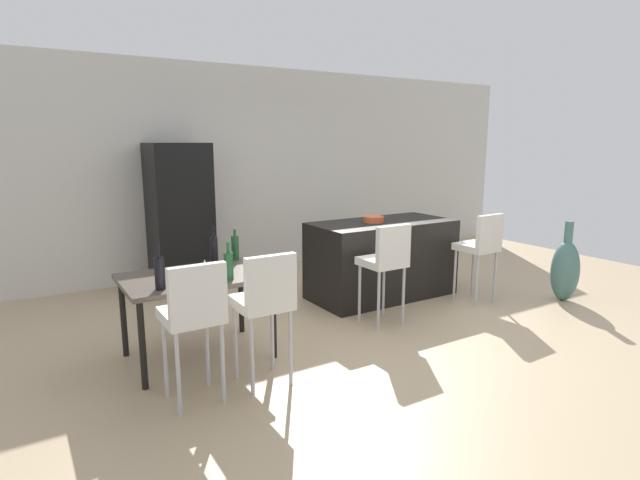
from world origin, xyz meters
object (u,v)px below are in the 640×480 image
object	(u,v)px
bar_chair_left	(386,258)
fruit_bowl	(373,219)
wine_glass_right	(205,265)
wine_bottle_left	(229,265)
kitchen_island	(382,259)
bar_chair_middle	(481,244)
wine_bottle_near	(160,272)
dining_chair_far	(265,298)
dining_chair_near	(194,311)
floor_vase	(565,270)
dining_table	(197,283)
refrigerator	(180,216)
potted_plant	(358,241)
wine_bottle_middle	(235,247)
wine_bottle_inner	(214,250)

from	to	relation	value
bar_chair_left	fruit_bowl	world-z (taller)	bar_chair_left
wine_glass_right	wine_bottle_left	bearing A→B (deg)	-27.90
kitchen_island	bar_chair_middle	xyz separation A→B (m)	(0.81, -0.80, 0.24)
wine_glass_right	fruit_bowl	size ratio (longest dim) A/B	0.72
wine_bottle_near	bar_chair_middle	bearing A→B (deg)	0.68
wine_bottle_left	bar_chair_middle	bearing A→B (deg)	1.12
wine_bottle_left	bar_chair_left	bearing A→B (deg)	2.03
dining_chair_far	dining_chair_near	bearing A→B (deg)	-180.00
dining_chair_far	fruit_bowl	world-z (taller)	dining_chair_far
floor_vase	wine_glass_right	bearing A→B (deg)	173.03
dining_table	refrigerator	world-z (taller)	refrigerator
wine_glass_right	potted_plant	xyz separation A→B (m)	(3.36, 2.51, -0.57)
wine_bottle_middle	wine_glass_right	size ratio (longest dim) A/B	1.72
potted_plant	dining_chair_far	bearing A→B (deg)	-135.08
floor_vase	wine_bottle_near	bearing A→B (deg)	174.52
wine_bottle_middle	refrigerator	xyz separation A→B (m)	(0.06, 1.98, 0.06)
floor_vase	dining_chair_far	bearing A→B (deg)	-178.95
wine_bottle_inner	floor_vase	size ratio (longest dim) A/B	0.37
wine_bottle_inner	wine_glass_right	world-z (taller)	wine_bottle_inner
bar_chair_left	dining_chair_near	distance (m)	2.23
bar_chair_left	wine_bottle_left	xyz separation A→B (m)	(-1.70, -0.06, 0.16)
bar_chair_left	dining_chair_far	xyz separation A→B (m)	(-1.61, -0.55, 0.00)
wine_bottle_inner	potted_plant	distance (m)	3.76
bar_chair_middle	wine_glass_right	distance (m)	3.27
dining_chair_far	dining_table	bearing A→B (deg)	109.34
wine_bottle_middle	potted_plant	distance (m)	3.53
dining_chair_near	bar_chair_middle	bearing A→B (deg)	8.85
bar_chair_middle	floor_vase	world-z (taller)	bar_chair_middle
kitchen_island	dining_chair_far	xyz separation A→B (m)	(-2.20, -1.35, 0.24)
dining_chair_near	dining_chair_far	distance (m)	0.55
bar_chair_middle	kitchen_island	bearing A→B (deg)	135.40
wine_bottle_near	refrigerator	distance (m)	2.75
kitchen_island	wine_bottle_middle	bearing A→B (deg)	-173.34
dining_table	floor_vase	size ratio (longest dim) A/B	1.28
bar_chair_left	potted_plant	distance (m)	2.97
bar_chair_middle	dining_chair_far	xyz separation A→B (m)	(-3.01, -0.55, 0.00)
floor_vase	bar_chair_left	bearing A→B (deg)	168.24
kitchen_island	wine_glass_right	bearing A→B (deg)	-162.61
wine_bottle_left	potted_plant	size ratio (longest dim) A/B	0.59
bar_chair_left	wine_bottle_left	world-z (taller)	wine_bottle_left
dining_table	floor_vase	distance (m)	4.27
wine_bottle_near	wine_glass_right	distance (m)	0.39
wine_bottle_near	floor_vase	distance (m)	4.61
wine_glass_right	floor_vase	xyz separation A→B (m)	(4.18, -0.51, -0.49)
wine_bottle_near	wine_bottle_inner	xyz separation A→B (m)	(0.63, 0.55, 0.00)
bar_chair_left	dining_table	xyz separation A→B (m)	(-1.88, 0.23, -0.03)
dining_table	fruit_bowl	bearing A→B (deg)	13.90
wine_bottle_left	wine_bottle_near	bearing A→B (deg)	178.24
wine_bottle_inner	refrigerator	distance (m)	2.06
wine_bottle_middle	bar_chair_left	bearing A→B (deg)	-22.33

